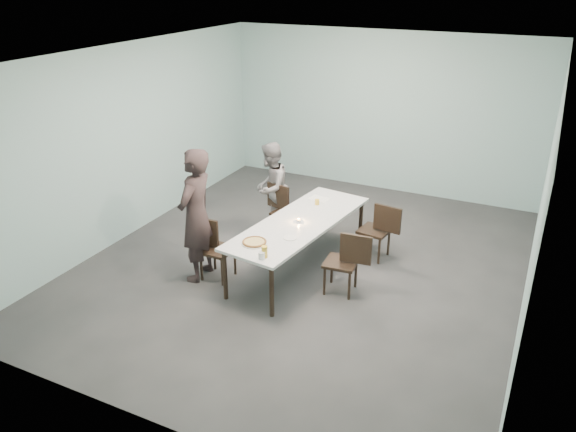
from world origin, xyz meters
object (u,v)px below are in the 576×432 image
at_px(chair_near_left, 212,244).
at_px(side_plate, 290,238).
at_px(table, 299,225).
at_px(diner_near, 196,216).
at_px(tealight, 299,221).
at_px(chair_far_left, 284,208).
at_px(chair_far_right, 380,228).
at_px(water_tumbler, 262,255).
at_px(amber_tumbler, 317,202).
at_px(beer_glass, 265,252).
at_px(diner_far, 271,188).
at_px(chair_near_right, 347,259).
at_px(pizza, 254,242).

distance_m(chair_near_left, side_plate, 1.15).
height_order(table, side_plate, side_plate).
distance_m(diner_near, tealight, 1.42).
distance_m(chair_far_left, side_plate, 1.61).
bearing_deg(chair_far_right, water_tumbler, 73.58).
distance_m(chair_far_right, amber_tumbler, 1.00).
bearing_deg(chair_near_left, tealight, 34.68).
distance_m(diner_near, amber_tumbler, 1.88).
xyz_separation_m(table, amber_tumbler, (-0.01, 0.67, 0.10)).
bearing_deg(beer_glass, amber_tumbler, 92.14).
bearing_deg(diner_far, side_plate, 28.46).
height_order(diner_near, side_plate, diner_near).
bearing_deg(chair_near_right, diner_far, -40.73).
relative_size(chair_near_right, pizza, 2.56).
bearing_deg(chair_far_left, diner_far, 169.83).
bearing_deg(side_plate, tealight, 102.08).
xyz_separation_m(chair_far_left, side_plate, (0.78, -1.39, 0.25)).
height_order(chair_far_left, tealight, chair_far_left).
bearing_deg(pizza, chair_near_left, 168.40).
xyz_separation_m(side_plate, tealight, (-0.11, 0.51, 0.02)).
height_order(chair_far_right, amber_tumbler, chair_far_right).
height_order(chair_far_right, diner_near, diner_near).
height_order(side_plate, tealight, tealight).
bearing_deg(tealight, diner_far, 133.74).
xyz_separation_m(pizza, beer_glass, (0.29, -0.27, 0.06)).
xyz_separation_m(diner_near, tealight, (1.17, 0.79, -0.17)).
height_order(diner_far, pizza, diner_far).
bearing_deg(water_tumbler, tealight, 91.84).
relative_size(chair_far_left, pizza, 2.56).
xyz_separation_m(diner_near, side_plate, (1.28, 0.28, -0.19)).
height_order(chair_far_left, diner_near, diner_near).
bearing_deg(pizza, water_tumbler, -49.26).
distance_m(chair_far_left, beer_glass, 2.15).
height_order(chair_near_left, water_tumbler, chair_near_left).
relative_size(table, beer_glass, 17.98).
height_order(beer_glass, water_tumbler, beer_glass).
xyz_separation_m(diner_far, tealight, (0.96, -1.01, 0.02)).
relative_size(chair_far_right, tealight, 15.54).
height_order(chair_near_right, amber_tumbler, chair_near_right).
bearing_deg(chair_near_left, chair_far_left, 78.13).
relative_size(chair_far_right, water_tumbler, 9.67).
bearing_deg(side_plate, chair_far_left, 119.24).
relative_size(beer_glass, tealight, 2.68).
relative_size(chair_near_left, amber_tumbler, 10.88).
bearing_deg(amber_tumbler, side_plate, -84.05).
distance_m(diner_far, water_tumbler, 2.40).
height_order(beer_glass, amber_tumbler, beer_glass).
distance_m(side_plate, water_tumbler, 0.67).
distance_m(chair_near_left, tealight, 1.25).
bearing_deg(chair_near_left, beer_glass, -22.09).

